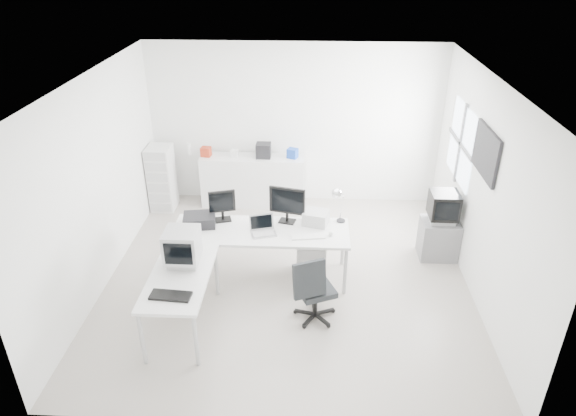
{
  "coord_description": "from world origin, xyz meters",
  "views": [
    {
      "loc": [
        0.31,
        -5.96,
        4.27
      ],
      "look_at": [
        0.0,
        0.2,
        1.0
      ],
      "focal_mm": 32.0,
      "sensor_mm": 36.0,
      "label": 1
    }
  ],
  "objects_px": {
    "laser_printer": "(316,218)",
    "office_chair": "(316,287)",
    "main_desk": "(261,253)",
    "sideboard": "(253,181)",
    "crt_monitor": "(182,247)",
    "crt_tv": "(443,208)",
    "tv_cabinet": "(438,239)",
    "inkjet_printer": "(199,220)",
    "side_desk": "(182,301)",
    "laptop": "(263,226)",
    "drawer_pedestal": "(311,257)",
    "filing_cabinet": "(162,178)",
    "lcd_monitor_small": "(222,206)",
    "lcd_monitor_large": "(287,205)"
  },
  "relations": [
    {
      "from": "lcd_monitor_large",
      "to": "office_chair",
      "type": "bearing_deg",
      "value": -56.04
    },
    {
      "from": "laser_printer",
      "to": "office_chair",
      "type": "xyz_separation_m",
      "value": [
        0.01,
        -1.08,
        -0.37
      ]
    },
    {
      "from": "tv_cabinet",
      "to": "lcd_monitor_large",
      "type": "bearing_deg",
      "value": -169.85
    },
    {
      "from": "laser_printer",
      "to": "crt_monitor",
      "type": "distance_m",
      "value": 1.93
    },
    {
      "from": "inkjet_printer",
      "to": "tv_cabinet",
      "type": "xyz_separation_m",
      "value": [
        3.44,
        0.55,
        -0.53
      ]
    },
    {
      "from": "inkjet_printer",
      "to": "lcd_monitor_large",
      "type": "relative_size",
      "value": 0.82
    },
    {
      "from": "laser_printer",
      "to": "office_chair",
      "type": "distance_m",
      "value": 1.14
    },
    {
      "from": "sideboard",
      "to": "lcd_monitor_large",
      "type": "bearing_deg",
      "value": -70.3
    },
    {
      "from": "sideboard",
      "to": "laser_printer",
      "type": "bearing_deg",
      "value": -61.11
    },
    {
      "from": "lcd_monitor_large",
      "to": "main_desk",
      "type": "bearing_deg",
      "value": -130.64
    },
    {
      "from": "lcd_monitor_small",
      "to": "crt_monitor",
      "type": "relative_size",
      "value": 0.97
    },
    {
      "from": "crt_monitor",
      "to": "sideboard",
      "type": "relative_size",
      "value": 0.26
    },
    {
      "from": "side_desk",
      "to": "crt_monitor",
      "type": "bearing_deg",
      "value": 90.0
    },
    {
      "from": "office_chair",
      "to": "lcd_monitor_small",
      "type": "bearing_deg",
      "value": 116.43
    },
    {
      "from": "inkjet_printer",
      "to": "side_desk",
      "type": "bearing_deg",
      "value": -99.39
    },
    {
      "from": "laser_printer",
      "to": "tv_cabinet",
      "type": "bearing_deg",
      "value": 27.99
    },
    {
      "from": "drawer_pedestal",
      "to": "laser_printer",
      "type": "relative_size",
      "value": 1.83
    },
    {
      "from": "crt_monitor",
      "to": "sideboard",
      "type": "xyz_separation_m",
      "value": [
        0.49,
        3.08,
        -0.54
      ]
    },
    {
      "from": "main_desk",
      "to": "sideboard",
      "type": "distance_m",
      "value": 2.26
    },
    {
      "from": "main_desk",
      "to": "inkjet_printer",
      "type": "height_order",
      "value": "inkjet_printer"
    },
    {
      "from": "lcd_monitor_large",
      "to": "laptop",
      "type": "bearing_deg",
      "value": -116.78
    },
    {
      "from": "lcd_monitor_large",
      "to": "crt_monitor",
      "type": "bearing_deg",
      "value": -123.67
    },
    {
      "from": "main_desk",
      "to": "crt_monitor",
      "type": "xyz_separation_m",
      "value": [
        -0.85,
        -0.85,
        0.61
      ]
    },
    {
      "from": "filing_cabinet",
      "to": "inkjet_printer",
      "type": "bearing_deg",
      "value": -60.59
    },
    {
      "from": "laser_printer",
      "to": "lcd_monitor_small",
      "type": "bearing_deg",
      "value": -166.53
    },
    {
      "from": "filing_cabinet",
      "to": "office_chair",
      "type": "bearing_deg",
      "value": -46.86
    },
    {
      "from": "laser_printer",
      "to": "side_desk",
      "type": "bearing_deg",
      "value": -125.68
    },
    {
      "from": "inkjet_printer",
      "to": "drawer_pedestal",
      "type": "bearing_deg",
      "value": -11.23
    },
    {
      "from": "drawer_pedestal",
      "to": "filing_cabinet",
      "type": "bearing_deg",
      "value": 143.44
    },
    {
      "from": "side_desk",
      "to": "crt_monitor",
      "type": "distance_m",
      "value": 0.66
    },
    {
      "from": "main_desk",
      "to": "office_chair",
      "type": "relative_size",
      "value": 2.52
    },
    {
      "from": "drawer_pedestal",
      "to": "lcd_monitor_large",
      "type": "bearing_deg",
      "value": 150.26
    },
    {
      "from": "laptop",
      "to": "side_desk",
      "type": "bearing_deg",
      "value": -148.67
    },
    {
      "from": "main_desk",
      "to": "crt_tv",
      "type": "relative_size",
      "value": 4.8
    },
    {
      "from": "drawer_pedestal",
      "to": "laser_printer",
      "type": "bearing_deg",
      "value": 73.61
    },
    {
      "from": "office_chair",
      "to": "crt_tv",
      "type": "bearing_deg",
      "value": 16.45
    },
    {
      "from": "side_desk",
      "to": "sideboard",
      "type": "height_order",
      "value": "sideboard"
    },
    {
      "from": "lcd_monitor_small",
      "to": "main_desk",
      "type": "bearing_deg",
      "value": -41.2
    },
    {
      "from": "lcd_monitor_large",
      "to": "tv_cabinet",
      "type": "height_order",
      "value": "lcd_monitor_large"
    },
    {
      "from": "laptop",
      "to": "office_chair",
      "type": "distance_m",
      "value": 1.11
    },
    {
      "from": "side_desk",
      "to": "crt_monitor",
      "type": "relative_size",
      "value": 2.94
    },
    {
      "from": "lcd_monitor_large",
      "to": "crt_monitor",
      "type": "distance_m",
      "value": 1.63
    },
    {
      "from": "side_desk",
      "to": "drawer_pedestal",
      "type": "xyz_separation_m",
      "value": [
        1.55,
        1.15,
        -0.08
      ]
    },
    {
      "from": "crt_tv",
      "to": "main_desk",
      "type": "bearing_deg",
      "value": -165.88
    },
    {
      "from": "inkjet_printer",
      "to": "crt_tv",
      "type": "xyz_separation_m",
      "value": [
        3.44,
        0.55,
        -0.01
      ]
    },
    {
      "from": "main_desk",
      "to": "filing_cabinet",
      "type": "xyz_separation_m",
      "value": [
        -1.91,
        1.99,
        0.2
      ]
    },
    {
      "from": "lcd_monitor_large",
      "to": "lcd_monitor_small",
      "type": "bearing_deg",
      "value": -166.18
    },
    {
      "from": "crt_tv",
      "to": "tv_cabinet",
      "type": "bearing_deg",
      "value": 0.0
    },
    {
      "from": "laptop",
      "to": "crt_tv",
      "type": "bearing_deg",
      "value": -0.2
    },
    {
      "from": "crt_tv",
      "to": "sideboard",
      "type": "relative_size",
      "value": 0.28
    }
  ]
}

